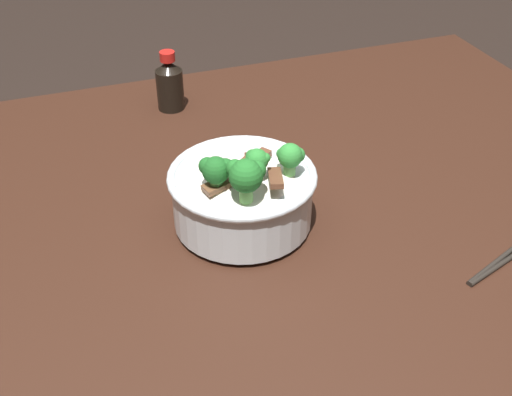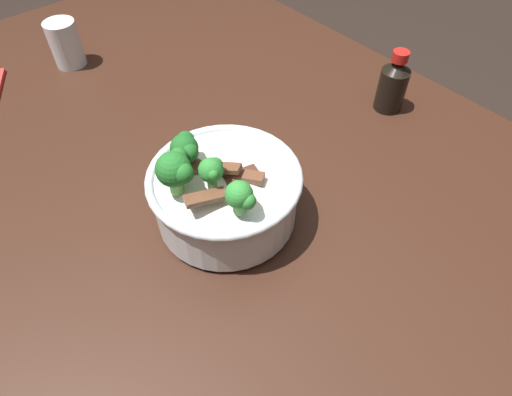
% 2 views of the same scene
% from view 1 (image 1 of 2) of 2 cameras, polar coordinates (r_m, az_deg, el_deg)
% --- Properties ---
extents(dining_table, '(1.58, 1.06, 0.81)m').
position_cam_1_polar(dining_table, '(1.03, -4.28, -6.88)').
color(dining_table, '#381E14').
rests_on(dining_table, ground).
extents(rice_bowl, '(0.22, 0.22, 0.15)m').
position_cam_1_polar(rice_bowl, '(0.93, -1.18, 0.67)').
color(rice_bowl, silver).
rests_on(rice_bowl, dining_table).
extents(soy_sauce_bottle, '(0.05, 0.05, 0.12)m').
position_cam_1_polar(soy_sauce_bottle, '(1.27, -7.66, 9.98)').
color(soy_sauce_bottle, black).
rests_on(soy_sauce_bottle, dining_table).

